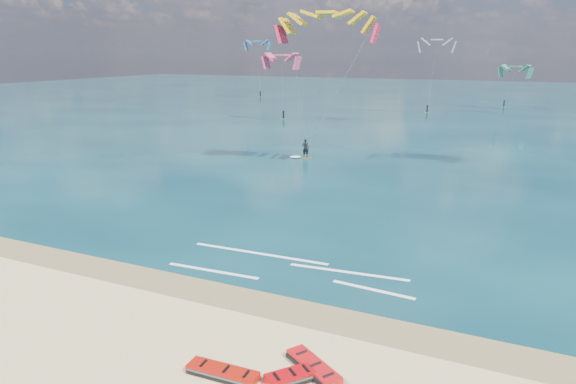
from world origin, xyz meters
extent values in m
plane|color=tan|center=(0.00, 40.00, 0.00)|extent=(320.00, 320.00, 0.00)
cube|color=brown|center=(0.00, 3.00, 0.00)|extent=(320.00, 2.40, 0.01)
cube|color=#092833|center=(0.00, 104.00, 0.02)|extent=(320.00, 200.00, 0.04)
cube|color=#C18F16|center=(-9.21, 34.20, 0.07)|extent=(1.53, 0.54, 0.07)
imported|color=black|center=(-9.21, 34.20, 1.10)|extent=(0.77, 0.54, 1.99)
cylinder|color=black|center=(-8.88, 33.87, 1.38)|extent=(0.61, 0.07, 0.04)
cube|color=white|center=(-1.21, 8.10, 0.04)|extent=(8.14, 0.53, 0.01)
cube|color=white|center=(-2.32, 5.00, 0.04)|extent=(5.20, 0.52, 0.01)
cube|color=white|center=(4.14, 7.74, 0.04)|extent=(6.23, 0.83, 0.01)
cube|color=white|center=(5.83, 6.30, 0.04)|extent=(4.09, 0.53, 0.01)
camera|label=1|loc=(11.35, -15.72, 10.98)|focal=32.00mm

